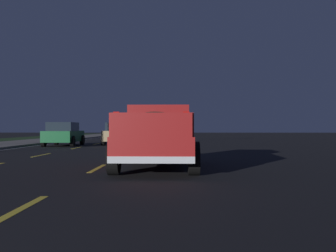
# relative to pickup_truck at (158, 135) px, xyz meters

# --- Properties ---
(ground) EXTENTS (144.00, 144.00, 0.00)m
(ground) POSITION_rel_pickup_truck_xyz_m (16.56, 3.50, -0.98)
(ground) COLOR black
(sidewalk_shoulder) EXTENTS (108.00, 4.00, 0.12)m
(sidewalk_shoulder) POSITION_rel_pickup_truck_xyz_m (16.56, 10.95, -0.92)
(sidewalk_shoulder) COLOR slate
(sidewalk_shoulder) RESTS_ON ground
(lane_markings) EXTENTS (108.00, 7.04, 0.01)m
(lane_markings) POSITION_rel_pickup_truck_xyz_m (19.75, 6.59, -0.98)
(lane_markings) COLOR yellow
(lane_markings) RESTS_ON ground
(pickup_truck) EXTENTS (5.45, 2.34, 1.87)m
(pickup_truck) POSITION_rel_pickup_truck_xyz_m (0.00, 0.00, 0.00)
(pickup_truck) COLOR maroon
(pickup_truck) RESTS_ON ground
(sedan_tan) EXTENTS (4.43, 2.08, 1.54)m
(sedan_tan) POSITION_rel_pickup_truck_xyz_m (16.59, 3.35, -0.20)
(sedan_tan) COLOR #9E845B
(sedan_tan) RESTS_ON ground
(sedan_green) EXTENTS (4.44, 2.09, 1.54)m
(sedan_green) POSITION_rel_pickup_truck_xyz_m (14.56, 6.78, -0.20)
(sedan_green) COLOR #14592D
(sedan_green) RESTS_ON ground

